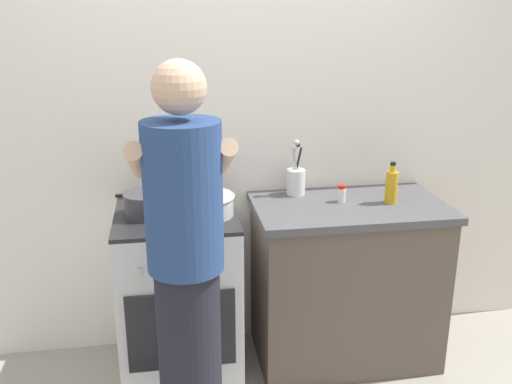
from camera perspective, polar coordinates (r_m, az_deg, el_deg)
The scene contains 10 objects.
ground at distance 3.14m, azimuth -0.58°, elevation -18.39°, with size 6.00×6.00×0.00m, color gray.
back_wall at distance 3.12m, azimuth 1.61°, elevation 6.65°, with size 3.20×0.10×2.50m.
countertop at distance 3.14m, azimuth 9.06°, elevation -8.92°, with size 1.00×0.60×0.90m.
stove_range at distance 3.00m, azimuth -7.77°, elevation -10.27°, with size 0.60×0.62×0.90m.
pot at distance 2.79m, azimuth -11.07°, elevation -1.24°, with size 0.28×0.22×0.12m.
mixing_bowl at distance 2.76m, azimuth -5.28°, elevation -1.22°, with size 0.30×0.30×0.10m.
utensil_crock at distance 3.06m, azimuth 4.06°, elevation 1.33°, with size 0.10×0.10×0.31m.
spice_bottle at distance 2.98m, azimuth 8.65°, elevation -0.18°, with size 0.04×0.04×0.09m.
oil_bottle at distance 3.00m, azimuth 13.54°, elevation 0.57°, with size 0.06×0.06×0.22m.
person at distance 2.26m, azimuth -7.03°, elevation -8.43°, with size 0.41×0.50×1.70m.
Camera 1 is at (-0.38, -2.50, 1.86)m, focal length 39.51 mm.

